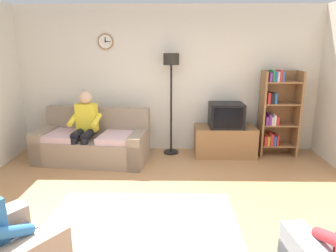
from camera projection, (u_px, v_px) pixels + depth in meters
ground_plane at (165, 220)px, 3.62m from camera, size 12.00×12.00×0.00m
back_wall_assembly at (168, 80)px, 5.86m from camera, size 6.20×0.17×2.70m
couch at (93, 143)px, 5.45m from camera, size 1.99×1.10×0.90m
tv_stand at (225, 141)px, 5.71m from camera, size 1.10×0.56×0.54m
tv at (226, 115)px, 5.57m from camera, size 0.60×0.49×0.44m
bookshelf at (276, 112)px, 5.63m from camera, size 0.68×0.36×1.57m
floor_lamp at (171, 76)px, 5.53m from camera, size 0.28×0.28×1.85m
area_rug at (141, 229)px, 3.43m from camera, size 2.20×1.70×0.01m
person_on_couch at (85, 123)px, 5.25m from camera, size 0.55×0.57×1.24m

